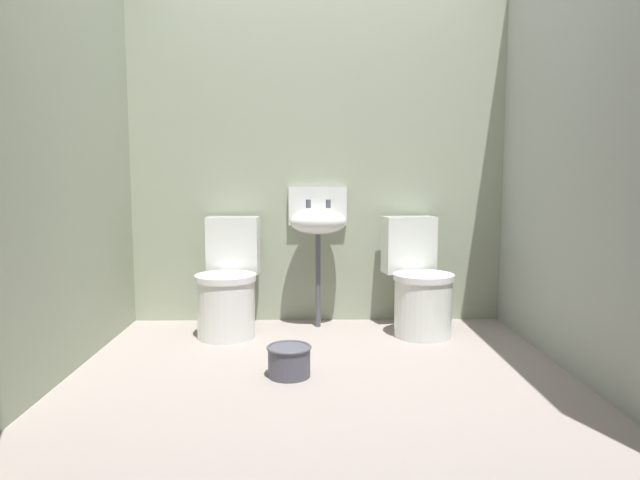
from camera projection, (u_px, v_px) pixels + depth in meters
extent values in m
cube|color=gray|center=(321.00, 385.00, 2.99)|extent=(3.10, 2.84, 0.08)
cube|color=#98A288|center=(317.00, 157.00, 4.11)|extent=(3.10, 0.10, 2.41)
cube|color=#959F85|center=(52.00, 148.00, 2.92)|extent=(0.10, 2.64, 2.41)
cube|color=#959A8F|center=(585.00, 148.00, 2.97)|extent=(0.10, 2.64, 2.41)
cylinder|color=white|center=(226.00, 309.00, 3.72)|extent=(0.40, 0.40, 0.38)
cylinder|color=white|center=(226.00, 278.00, 3.70)|extent=(0.42, 0.42, 0.04)
cube|color=white|center=(233.00, 245.00, 3.98)|extent=(0.37, 0.20, 0.40)
cylinder|color=white|center=(423.00, 308.00, 3.75)|extent=(0.44, 0.44, 0.38)
cylinder|color=white|center=(424.00, 277.00, 3.73)|extent=(0.46, 0.46, 0.04)
cube|color=white|center=(409.00, 245.00, 4.00)|extent=(0.38, 0.24, 0.40)
cylinder|color=#4E4F5B|center=(318.00, 281.00, 3.97)|extent=(0.04, 0.04, 0.66)
ellipsoid|color=white|center=(318.00, 221.00, 3.92)|extent=(0.40, 0.32, 0.18)
cube|color=white|center=(318.00, 206.00, 4.07)|extent=(0.42, 0.04, 0.28)
cylinder|color=#4E4F5B|center=(308.00, 204.00, 3.97)|extent=(0.04, 0.04, 0.06)
cylinder|color=#4E4F5B|center=(328.00, 204.00, 3.97)|extent=(0.04, 0.04, 0.06)
cylinder|color=#4E4F5B|center=(289.00, 362.00, 2.99)|extent=(0.23, 0.23, 0.16)
torus|color=#50515A|center=(289.00, 347.00, 2.99)|extent=(0.24, 0.24, 0.02)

